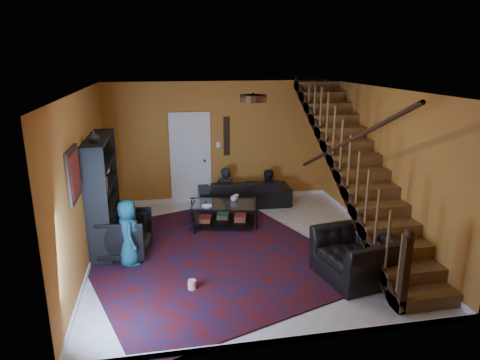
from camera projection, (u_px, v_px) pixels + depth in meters
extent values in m
plane|color=beige|center=(242.00, 248.00, 7.73)|extent=(5.50, 5.50, 0.00)
plane|color=#AD5F26|center=(220.00, 143.00, 9.93)|extent=(5.20, 0.00, 5.20)
plane|color=#AD5F26|center=(290.00, 237.00, 4.74)|extent=(5.20, 0.00, 5.20)
plane|color=#AD5F26|center=(84.00, 181.00, 6.88)|extent=(0.00, 5.50, 5.50)
plane|color=#AD5F26|center=(382.00, 166.00, 7.80)|extent=(0.00, 5.50, 5.50)
plane|color=white|center=(243.00, 90.00, 6.95)|extent=(5.50, 5.50, 0.00)
cube|color=silver|center=(221.00, 198.00, 10.30)|extent=(5.20, 0.02, 0.10)
cube|color=silver|center=(93.00, 257.00, 7.25)|extent=(0.02, 5.50, 0.10)
cube|color=#AD5F26|center=(358.00, 172.00, 7.74)|extent=(0.95, 4.92, 2.83)
cube|color=black|center=(334.00, 168.00, 7.63)|extent=(0.04, 5.02, 3.02)
cylinder|color=black|center=(337.00, 144.00, 7.51)|extent=(0.07, 4.20, 2.44)
cube|color=black|center=(404.00, 276.00, 5.61)|extent=(0.10, 0.10, 1.10)
cube|color=black|center=(103.00, 193.00, 7.59)|extent=(0.35, 1.80, 2.00)
cube|color=black|center=(106.00, 224.00, 7.76)|extent=(0.35, 1.72, 0.03)
cube|color=black|center=(103.00, 184.00, 7.55)|extent=(0.35, 1.72, 0.03)
cube|color=silver|center=(191.00, 160.00, 9.89)|extent=(0.82, 0.05, 2.05)
cube|color=maroon|center=(74.00, 174.00, 5.94)|extent=(0.04, 0.74, 0.74)
cube|color=black|center=(227.00, 136.00, 9.90)|extent=(0.14, 0.03, 0.90)
cylinder|color=#3F2814|center=(253.00, 98.00, 6.21)|extent=(0.40, 0.40, 0.10)
cube|color=#400B0B|center=(207.00, 255.00, 7.43)|extent=(5.18, 5.52, 0.02)
imported|color=black|center=(244.00, 192.00, 9.90)|extent=(2.13, 0.89, 0.61)
imported|color=black|center=(124.00, 235.00, 7.30)|extent=(0.98, 0.96, 0.78)
imported|color=black|center=(355.00, 256.00, 6.58)|extent=(1.19, 1.30, 0.74)
imported|color=black|center=(225.00, 196.00, 9.89)|extent=(0.53, 0.38, 1.36)
imported|color=black|center=(267.00, 195.00, 10.08)|extent=(0.61, 0.48, 1.26)
imported|color=#1A5563|center=(128.00, 233.00, 6.96)|extent=(0.43, 0.60, 1.13)
cube|color=black|center=(195.00, 223.00, 8.20)|extent=(0.04, 0.04, 0.48)
cube|color=black|center=(257.00, 219.00, 8.42)|extent=(0.04, 0.04, 0.48)
cube|color=black|center=(192.00, 211.00, 8.85)|extent=(0.04, 0.04, 0.48)
cube|color=black|center=(250.00, 208.00, 9.07)|extent=(0.04, 0.04, 0.48)
cube|color=black|center=(224.00, 220.00, 8.67)|extent=(1.35, 0.96, 0.02)
cube|color=silver|center=(223.00, 204.00, 8.57)|extent=(1.42, 1.03, 0.02)
imported|color=#999999|center=(234.00, 199.00, 8.70)|extent=(0.15, 0.15, 0.10)
imported|color=#999999|center=(236.00, 197.00, 8.81)|extent=(0.13, 0.13, 0.10)
imported|color=#999999|center=(207.00, 207.00, 8.30)|extent=(0.23, 0.23, 0.05)
imported|color=#999999|center=(94.00, 137.00, 6.81)|extent=(0.18, 0.18, 0.19)
cylinder|color=red|center=(192.00, 285.00, 6.30)|extent=(0.16, 0.16, 0.14)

